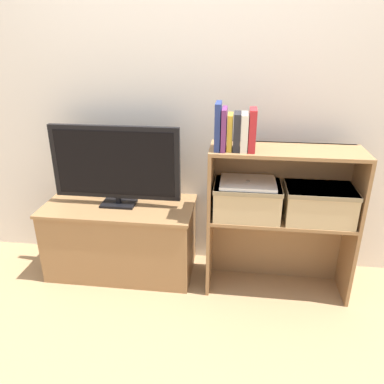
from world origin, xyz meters
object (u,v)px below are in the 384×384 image
Objects in this scene: book_plum at (224,129)px; storage_basket_left at (247,199)px; book_navy at (218,126)px; book_mustard at (230,132)px; book_ivory at (244,132)px; tv_stand at (122,238)px; tv at (115,164)px; storage_basket_right at (319,202)px; book_charcoal at (237,132)px; laptop at (248,183)px; book_crimson at (252,130)px.

storage_basket_left is (0.15, 0.03, -0.42)m from book_plum.
book_navy is 1.13× the size of book_plum.
book_navy reaches higher than book_mustard.
book_ivory is at bearing -137.15° from storage_basket_left.
book_plum is at bearing -10.29° from tv_stand.
book_plum is (0.68, -0.12, 0.27)m from tv.
book_navy is 0.74m from storage_basket_right.
book_charcoal is 0.64m from storage_basket_right.
book_mustard is at bearing -9.83° from tv_stand.
book_plum is 0.58× the size of storage_basket_left.
book_navy is at bearing -176.70° from storage_basket_right.
tv_stand is 0.96m from laptop.
storage_basket_right is at bearing 3.50° from book_plum.
storage_basket_left is (0.83, -0.09, 0.38)m from tv_stand.
tv is at bearing 171.69° from book_crimson.
book_mustard reaches higher than tv.
storage_basket_right is (0.42, 0.00, 0.00)m from storage_basket_left.
storage_basket_right is at bearing 0.00° from laptop.
book_charcoal reaches higher than tv.
book_ivory is at bearing 0.00° from book_charcoal.
book_ivory reaches higher than storage_basket_right.
book_plum is at bearing 0.00° from book_navy.
storage_basket_right is at bearing 4.00° from book_charcoal.
book_navy is 0.80× the size of laptop.
tv is 2.53× the size of laptop.
storage_basket_left is (0.18, 0.03, -0.44)m from book_navy.
book_crimson reaches higher than book_charcoal.
storage_basket_left is (0.04, 0.03, -0.41)m from book_ivory.
book_charcoal reaches higher than storage_basket_left.
book_navy is 0.38m from laptop.
book_navy is 0.11m from book_charcoal.
storage_basket_right is at bearing 0.00° from storage_basket_left.
tv_stand is 1.30m from storage_basket_right.
book_ivory is at bearing -8.75° from tv.
book_mustard is 0.12m from book_crimson.
book_plum is at bearing -166.94° from storage_basket_left.
book_navy is at bearing -169.29° from storage_basket_left.
book_charcoal is 0.04m from book_ivory.
book_crimson reaches higher than storage_basket_left.
book_mustard is (0.07, 0.00, -0.03)m from book_navy.
storage_basket_right is (0.60, 0.03, -0.44)m from book_navy.
book_mustard is at bearing 0.00° from book_plum.
book_charcoal is (0.07, 0.00, -0.01)m from book_plum.
tv reaches higher than storage_basket_right.
book_mustard is 0.97× the size of book_ivory.
storage_basket_left reaches higher than tv_stand.
book_ivory is at bearing 0.00° from book_mustard.
book_plum is 0.07m from book_charcoal.
storage_basket_left is at bearing 13.06° from book_plum.
tv is (0.00, -0.00, 0.53)m from tv_stand.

